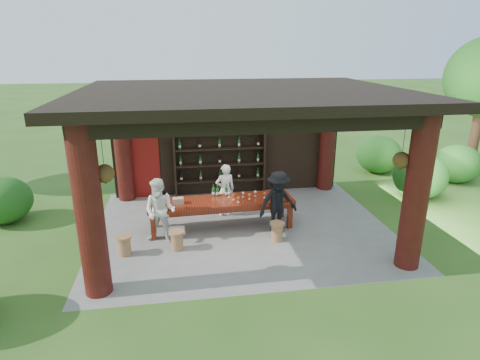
{
  "coord_description": "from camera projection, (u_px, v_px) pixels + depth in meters",
  "views": [
    {
      "loc": [
        -1.52,
        -9.3,
        4.44
      ],
      "look_at": [
        0.0,
        0.4,
        1.15
      ],
      "focal_mm": 30.0,
      "sensor_mm": 36.0,
      "label": 1
    }
  ],
  "objects": [
    {
      "name": "host",
      "position": [
        225.0,
        190.0,
        10.88
      ],
      "size": [
        0.58,
        0.43,
        1.45
      ],
      "primitive_type": "imported",
      "rotation": [
        0.0,
        0.0,
        3.31
      ],
      "color": "white",
      "rests_on": "ground"
    },
    {
      "name": "napkin_basket",
      "position": [
        178.0,
        201.0,
        9.86
      ],
      "size": [
        0.27,
        0.19,
        0.14
      ],
      "primitive_type": "cube",
      "rotation": [
        0.0,
        0.0,
        0.04
      ],
      "color": "#BF6672",
      "rests_on": "tasting_table"
    },
    {
      "name": "guest_man",
      "position": [
        278.0,
        203.0,
        9.81
      ],
      "size": [
        1.15,
        0.84,
        1.59
      ],
      "primitive_type": "imported",
      "rotation": [
        0.0,
        0.0,
        0.27
      ],
      "color": "black",
      "rests_on": "ground"
    },
    {
      "name": "stool_near_right",
      "position": [
        277.0,
        231.0,
        9.56
      ],
      "size": [
        0.35,
        0.35,
        0.47
      ],
      "rotation": [
        0.0,
        0.0,
        0.24
      ],
      "color": "#8D5D38",
      "rests_on": "ground"
    },
    {
      "name": "pavilion",
      "position": [
        239.0,
        143.0,
        10.06
      ],
      "size": [
        7.5,
        6.0,
        3.6
      ],
      "color": "slate",
      "rests_on": "ground"
    },
    {
      "name": "tasting_table",
      "position": [
        221.0,
        204.0,
        10.13
      ],
      "size": [
        3.68,
        1.08,
        0.75
      ],
      "rotation": [
        0.0,
        0.0,
        0.04
      ],
      "color": "#58170C",
      "rests_on": "ground"
    },
    {
      "name": "table_bottles",
      "position": [
        219.0,
        190.0,
        10.33
      ],
      "size": [
        0.4,
        0.14,
        0.31
      ],
      "color": "#194C1E",
      "rests_on": "tasting_table"
    },
    {
      "name": "guest_woman",
      "position": [
        160.0,
        211.0,
        9.35
      ],
      "size": [
        0.91,
        0.81,
        1.56
      ],
      "primitive_type": "imported",
      "rotation": [
        0.0,
        0.0,
        -0.33
      ],
      "color": "white",
      "rests_on": "ground"
    },
    {
      "name": "shrubs",
      "position": [
        260.0,
        196.0,
        10.95
      ],
      "size": [
        18.41,
        8.53,
        1.36
      ],
      "color": "#194C14",
      "rests_on": "ground"
    },
    {
      "name": "table_glasses",
      "position": [
        245.0,
        196.0,
        10.18
      ],
      "size": [
        0.97,
        0.44,
        0.15
      ],
      "color": "silver",
      "rests_on": "tasting_table"
    },
    {
      "name": "trees",
      "position": [
        343.0,
        86.0,
        11.34
      ],
      "size": [
        21.35,
        10.15,
        4.8
      ],
      "color": "#3F2819",
      "rests_on": "ground"
    },
    {
      "name": "wine_shelf",
      "position": [
        220.0,
        157.0,
        12.2
      ],
      "size": [
        2.78,
        0.42,
        2.45
      ],
      "color": "black",
      "rests_on": "ground"
    },
    {
      "name": "stool_near_left",
      "position": [
        177.0,
        240.0,
        9.13
      ],
      "size": [
        0.35,
        0.35,
        0.46
      ],
      "rotation": [
        0.0,
        0.0,
        -0.13
      ],
      "color": "#8D5D38",
      "rests_on": "ground"
    },
    {
      "name": "stool_far_left",
      "position": [
        124.0,
        245.0,
        8.9
      ],
      "size": [
        0.35,
        0.35,
        0.46
      ],
      "rotation": [
        0.0,
        0.0,
        0.35
      ],
      "color": "#8D5D38",
      "rests_on": "ground"
    },
    {
      "name": "ground",
      "position": [
        242.0,
        227.0,
        10.34
      ],
      "size": [
        90.0,
        90.0,
        0.0
      ],
      "primitive_type": "plane",
      "color": "#2D5119",
      "rests_on": "ground"
    }
  ]
}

